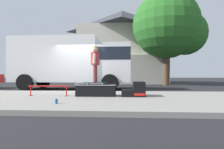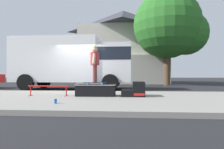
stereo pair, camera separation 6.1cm
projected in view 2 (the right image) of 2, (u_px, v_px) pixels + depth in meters
ground_plane at (74, 92)px, 9.44m from camera, size 140.00×140.00×0.00m
sidewalk_slab at (49, 98)px, 6.45m from camera, size 50.00×5.00×0.12m
skate_box at (96, 90)px, 6.69m from camera, size 1.34×0.67×0.40m
kicker_ramp at (135, 90)px, 6.58m from camera, size 0.78×0.69×0.49m
grind_rail at (48, 88)px, 6.70m from camera, size 1.43×0.28×0.36m
skateboard at (95, 83)px, 6.65m from camera, size 0.79×0.23×0.07m
skater_kid at (95, 61)px, 6.65m from camera, size 0.31×0.65×1.26m
soda_can at (55, 101)px, 4.84m from camera, size 0.07×0.07×0.13m
box_truck at (74, 61)px, 11.69m from camera, size 6.91×2.63×3.05m
street_tree_main at (171, 27)px, 16.43m from camera, size 6.24×5.68×7.96m
house_behind at (123, 46)px, 22.44m from camera, size 9.54×8.23×8.40m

